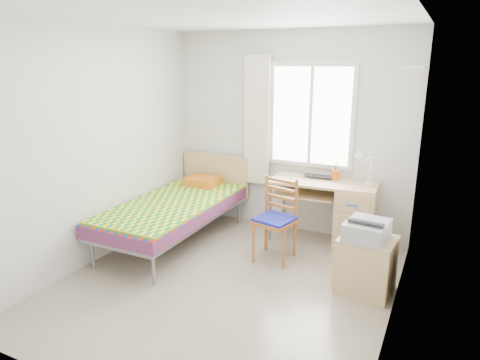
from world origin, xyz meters
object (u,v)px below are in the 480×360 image
cabinet (366,265)px  printer (367,230)px  desk (350,213)px  bed (177,207)px  chair (277,215)px

cabinet → printer: (-0.01, -0.02, 0.38)m
cabinet → printer: printer is taller
desk → cabinet: 1.06m
bed → desk: (1.98, 0.77, -0.02)m
chair → printer: bearing=-5.6°
bed → cabinet: bearing=-5.3°
bed → printer: bearing=-5.9°
desk → chair: (-0.68, -0.67, 0.10)m
printer → desk: bearing=116.6°
desk → chair: chair is taller
desk → cabinet: size_ratio=2.33×
printer → cabinet: bearing=63.9°
chair → cabinet: (1.06, -0.31, -0.25)m
chair → printer: (1.05, -0.33, 0.13)m
bed → chair: chair is taller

